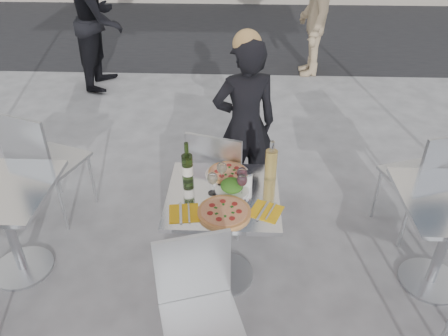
{
  "coord_description": "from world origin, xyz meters",
  "views": [
    {
      "loc": [
        0.1,
        -2.25,
        2.43
      ],
      "look_at": [
        0.0,
        0.15,
        0.85
      ],
      "focal_mm": 35.0,
      "sensor_mm": 36.0,
      "label": 1
    }
  ],
  "objects_px": {
    "main_table": "(223,219)",
    "sugar_shaker": "(247,179)",
    "side_chair_lfar": "(41,158)",
    "pedestrian_b": "(312,11)",
    "pedestrian_a": "(99,19)",
    "wineglass_red_a": "(242,181)",
    "carafe": "(271,164)",
    "side_chair_rfar": "(430,175)",
    "pizza_near": "(224,212)",
    "napkin_right": "(266,211)",
    "napkin_left": "(184,213)",
    "side_table_left": "(4,213)",
    "wineglass_white_b": "(222,169)",
    "pizza_far": "(228,173)",
    "chair_near": "(198,302)",
    "wineglass_white_a": "(212,179)",
    "chair_far": "(219,174)",
    "wine_bottle": "(187,167)",
    "salad_plate": "(232,187)",
    "woman_diner": "(245,126)",
    "wineglass_red_b": "(242,174)"
  },
  "relations": [
    {
      "from": "pizza_far",
      "to": "napkin_left",
      "type": "xyz_separation_m",
      "value": [
        -0.25,
        -0.42,
        -0.01
      ]
    },
    {
      "from": "chair_far",
      "to": "pedestrian_b",
      "type": "distance_m",
      "value": 3.79
    },
    {
      "from": "pizza_far",
      "to": "pizza_near",
      "type": "bearing_deg",
      "value": -90.76
    },
    {
      "from": "carafe",
      "to": "sugar_shaker",
      "type": "height_order",
      "value": "carafe"
    },
    {
      "from": "main_table",
      "to": "side_chair_rfar",
      "type": "xyz_separation_m",
      "value": [
        1.53,
        0.52,
        0.05
      ]
    },
    {
      "from": "main_table",
      "to": "sugar_shaker",
      "type": "relative_size",
      "value": 7.01
    },
    {
      "from": "side_table_left",
      "to": "side_chair_lfar",
      "type": "height_order",
      "value": "side_chair_lfar"
    },
    {
      "from": "pedestrian_a",
      "to": "wineglass_red_a",
      "type": "distance_m",
      "value": 4.08
    },
    {
      "from": "pizza_near",
      "to": "napkin_right",
      "type": "relative_size",
      "value": 1.38
    },
    {
      "from": "side_chair_lfar",
      "to": "napkin_left",
      "type": "xyz_separation_m",
      "value": [
        1.25,
        -0.82,
        0.15
      ]
    },
    {
      "from": "pizza_near",
      "to": "napkin_left",
      "type": "distance_m",
      "value": 0.24
    },
    {
      "from": "chair_far",
      "to": "wine_bottle",
      "type": "relative_size",
      "value": 3.18
    },
    {
      "from": "chair_near",
      "to": "pizza_far",
      "type": "distance_m",
      "value": 0.95
    },
    {
      "from": "wineglass_white_a",
      "to": "wine_bottle",
      "type": "bearing_deg",
      "value": 143.65
    },
    {
      "from": "main_table",
      "to": "pizza_far",
      "type": "relative_size",
      "value": 2.47
    },
    {
      "from": "side_chair_lfar",
      "to": "pedestrian_b",
      "type": "height_order",
      "value": "pedestrian_b"
    },
    {
      "from": "main_table",
      "to": "side_chair_lfar",
      "type": "bearing_deg",
      "value": 157.37
    },
    {
      "from": "salad_plate",
      "to": "wineglass_red_a",
      "type": "bearing_deg",
      "value": -31.06
    },
    {
      "from": "chair_far",
      "to": "pizza_near",
      "type": "height_order",
      "value": "chair_far"
    },
    {
      "from": "wineglass_red_a",
      "to": "napkin_right",
      "type": "height_order",
      "value": "wineglass_red_a"
    },
    {
      "from": "pizza_near",
      "to": "carafe",
      "type": "distance_m",
      "value": 0.49
    },
    {
      "from": "side_chair_lfar",
      "to": "pizza_far",
      "type": "relative_size",
      "value": 3.34
    },
    {
      "from": "sugar_shaker",
      "to": "wineglass_white_b",
      "type": "xyz_separation_m",
      "value": [
        -0.17,
        0.03,
        0.06
      ]
    },
    {
      "from": "napkin_left",
      "to": "main_table",
      "type": "bearing_deg",
      "value": 34.16
    },
    {
      "from": "carafe",
      "to": "side_chair_rfar",
      "type": "bearing_deg",
      "value": 15.51
    },
    {
      "from": "pizza_far",
      "to": "pedestrian_b",
      "type": "bearing_deg",
      "value": 74.96
    },
    {
      "from": "pedestrian_a",
      "to": "wineglass_red_a",
      "type": "bearing_deg",
      "value": -150.06
    },
    {
      "from": "carafe",
      "to": "sugar_shaker",
      "type": "relative_size",
      "value": 2.71
    },
    {
      "from": "pizza_far",
      "to": "woman_diner",
      "type": "bearing_deg",
      "value": 81.07
    },
    {
      "from": "main_table",
      "to": "wineglass_white_a",
      "type": "distance_m",
      "value": 0.33
    },
    {
      "from": "pizza_far",
      "to": "sugar_shaker",
      "type": "relative_size",
      "value": 2.84
    },
    {
      "from": "side_chair_rfar",
      "to": "main_table",
      "type": "bearing_deg",
      "value": -0.3
    },
    {
      "from": "wine_bottle",
      "to": "wineglass_white_b",
      "type": "distance_m",
      "value": 0.23
    },
    {
      "from": "chair_far",
      "to": "carafe",
      "type": "height_order",
      "value": "carafe"
    },
    {
      "from": "pedestrian_a",
      "to": "napkin_left",
      "type": "xyz_separation_m",
      "value": [
        1.58,
        -3.8,
        -0.15
      ]
    },
    {
      "from": "main_table",
      "to": "pedestrian_a",
      "type": "distance_m",
      "value": 4.03
    },
    {
      "from": "wineglass_red_b",
      "to": "napkin_left",
      "type": "relative_size",
      "value": 0.77
    },
    {
      "from": "chair_far",
      "to": "pizza_far",
      "type": "bearing_deg",
      "value": 120.47
    },
    {
      "from": "main_table",
      "to": "napkin_left",
      "type": "bearing_deg",
      "value": -137.57
    },
    {
      "from": "salad_plate",
      "to": "pizza_near",
      "type": "bearing_deg",
      "value": -100.24
    },
    {
      "from": "wine_bottle",
      "to": "wineglass_white_b",
      "type": "height_order",
      "value": "wine_bottle"
    },
    {
      "from": "pedestrian_b",
      "to": "napkin_left",
      "type": "distance_m",
      "value": 4.52
    },
    {
      "from": "carafe",
      "to": "wineglass_white_a",
      "type": "bearing_deg",
      "value": -155.1
    },
    {
      "from": "wine_bottle",
      "to": "pedestrian_b",
      "type": "bearing_deg",
      "value": 71.8
    },
    {
      "from": "pedestrian_b",
      "to": "wineglass_red_a",
      "type": "distance_m",
      "value": 4.23
    },
    {
      "from": "side_table_left",
      "to": "wineglass_white_b",
      "type": "distance_m",
      "value": 1.53
    },
    {
      "from": "wineglass_red_a",
      "to": "salad_plate",
      "type": "bearing_deg",
      "value": 148.94
    },
    {
      "from": "chair_near",
      "to": "side_chair_rfar",
      "type": "xyz_separation_m",
      "value": [
        1.64,
        1.22,
        0.04
      ]
    },
    {
      "from": "carafe",
      "to": "wineglass_white_b",
      "type": "height_order",
      "value": "carafe"
    },
    {
      "from": "chair_near",
      "to": "side_table_left",
      "type": "bearing_deg",
      "value": 136.28
    }
  ]
}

